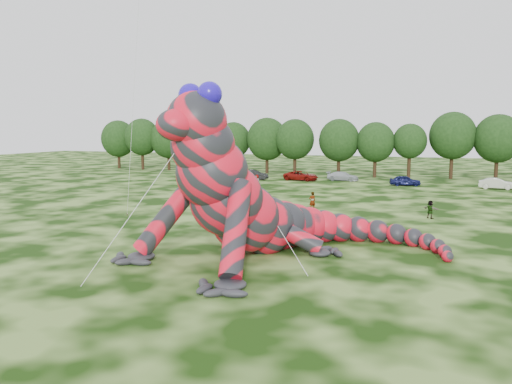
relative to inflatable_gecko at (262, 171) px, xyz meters
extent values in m
plane|color=#16330A|center=(5.57, -4.19, -5.22)|extent=(240.00, 240.00, 0.00)
cylinder|color=silver|center=(-14.06, 7.19, 4.37)|extent=(0.02, 0.02, 19.75)
cylinder|color=#382314|center=(-15.96, 8.60, -5.10)|extent=(0.08, 0.08, 0.24)
imported|color=silver|center=(-26.18, 44.17, -4.54)|extent=(4.23, 2.28, 1.37)
imported|color=black|center=(-16.00, 42.82, -4.48)|extent=(4.59, 1.80, 1.49)
imported|color=maroon|center=(-8.69, 44.01, -4.49)|extent=(5.61, 3.27, 1.47)
imported|color=#AFB5B9|center=(-2.61, 45.68, -4.53)|extent=(4.92, 2.38, 1.38)
imported|color=#101444|center=(6.67, 42.03, -4.50)|extent=(4.45, 2.49, 1.43)
imported|color=beige|center=(18.22, 41.95, -4.49)|extent=(4.49, 1.81, 1.45)
imported|color=gray|center=(-11.75, 32.36, -4.32)|extent=(1.04, 0.88, 1.80)
imported|color=gray|center=(10.13, 16.29, -4.42)|extent=(1.50, 1.21, 1.60)
imported|color=gray|center=(-0.65, 16.96, -4.31)|extent=(0.79, 0.76, 1.83)
camera|label=1|loc=(10.12, -29.74, 2.67)|focal=35.00mm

